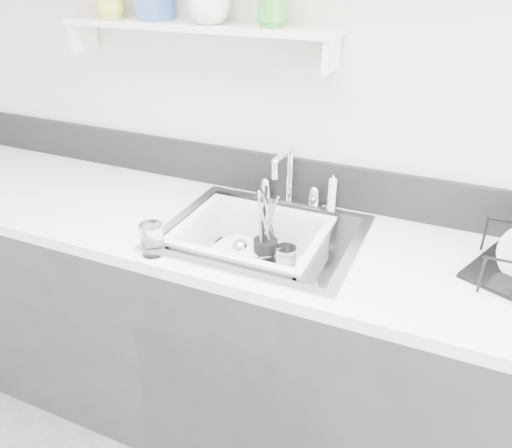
% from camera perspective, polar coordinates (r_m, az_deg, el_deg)
% --- Properties ---
extents(counter_run, '(3.20, 0.62, 0.92)m').
position_cam_1_polar(counter_run, '(1.92, 0.62, -13.14)').
color(counter_run, '#2A2A2E').
rests_on(counter_run, ground).
extents(backsplash, '(3.20, 0.02, 0.16)m').
position_cam_1_polar(backsplash, '(1.86, 4.34, 5.23)').
color(backsplash, black).
rests_on(backsplash, counter_run).
extents(sink, '(0.64, 0.52, 0.20)m').
position_cam_1_polar(sink, '(1.69, 0.68, -3.73)').
color(sink, silver).
rests_on(sink, counter_run).
extents(faucet, '(0.26, 0.18, 0.23)m').
position_cam_1_polar(faucet, '(1.82, 3.75, 4.06)').
color(faucet, silver).
rests_on(faucet, counter_run).
extents(side_sprayer, '(0.03, 0.03, 0.14)m').
position_cam_1_polar(side_sprayer, '(1.78, 8.70, 3.57)').
color(side_sprayer, white).
rests_on(side_sprayer, counter_run).
extents(wall_shelf, '(1.00, 0.16, 0.12)m').
position_cam_1_polar(wall_shelf, '(1.81, -7.07, 21.29)').
color(wall_shelf, silver).
rests_on(wall_shelf, room_shell).
extents(wash_tub, '(0.59, 0.54, 0.19)m').
position_cam_1_polar(wash_tub, '(1.69, -0.49, -3.14)').
color(wash_tub, white).
rests_on(wash_tub, sink).
extents(plate_stack, '(0.23, 0.22, 0.09)m').
position_cam_1_polar(plate_stack, '(1.73, -2.18, -4.46)').
color(plate_stack, white).
rests_on(plate_stack, wash_tub).
extents(utensil_cup, '(0.08, 0.08, 0.28)m').
position_cam_1_polar(utensil_cup, '(1.72, 1.09, -3.12)').
color(utensil_cup, black).
rests_on(utensil_cup, wash_tub).
extents(ladle, '(0.28, 0.21, 0.08)m').
position_cam_1_polar(ladle, '(1.72, -0.52, -4.19)').
color(ladle, silver).
rests_on(ladle, wash_tub).
extents(tumbler_in_tub, '(0.09, 0.09, 0.10)m').
position_cam_1_polar(tumbler_in_tub, '(1.70, 3.40, -4.16)').
color(tumbler_in_tub, white).
rests_on(tumbler_in_tub, wash_tub).
extents(tumbler_counter, '(0.10, 0.10, 0.10)m').
position_cam_1_polar(tumbler_counter, '(1.55, -11.80, -1.72)').
color(tumbler_counter, white).
rests_on(tumbler_counter, counter_run).
extents(bowl_small, '(0.13, 0.13, 0.03)m').
position_cam_1_polar(bowl_small, '(1.64, 2.05, -6.88)').
color(bowl_small, white).
rests_on(bowl_small, wash_tub).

